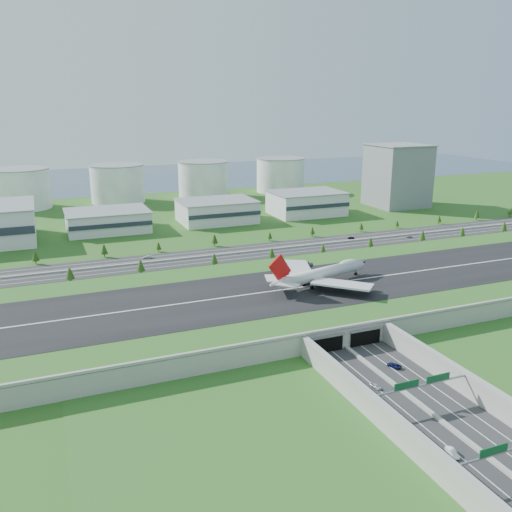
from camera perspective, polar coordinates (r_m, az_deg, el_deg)
name	(u,v)px	position (r m, az deg, el deg)	size (l,w,h in m)	color
ground	(291,305)	(257.14, 3.66, -5.18)	(1200.00, 1200.00, 0.00)	#1E4515
airfield_deck	(291,297)	(255.62, 3.69, -4.32)	(520.00, 100.00, 9.20)	gray
underpass_road	(430,403)	(180.07, 17.86, -14.52)	(38.80, 120.40, 8.00)	#28282B
sign_gantry_near	(422,386)	(181.25, 17.06, -12.96)	(38.70, 0.70, 9.80)	gray
sign_gantry_far	(511,451)	(160.01, 25.25, -18.03)	(38.70, 0.70, 9.80)	gray
north_expressway	(226,254)	(340.86, -3.21, 0.16)	(560.00, 36.00, 0.12)	#28282B
tree_row	(242,247)	(339.94, -1.51, 0.96)	(503.94, 48.58, 8.39)	#3D2819
hangar_mid_a	(108,221)	(417.19, -15.35, 3.59)	(58.00, 42.00, 15.00)	silver
hangar_mid_b	(217,211)	(434.37, -4.15, 4.72)	(58.00, 42.00, 17.00)	silver
hangar_mid_c	(306,203)	(464.37, 5.32, 5.55)	(58.00, 42.00, 19.00)	silver
office_tower	(397,176)	(515.66, 14.65, 8.16)	(46.00, 46.00, 55.00)	slate
fuel_tank_a	(21,189)	(531.57, -23.51, 6.49)	(50.00, 50.00, 35.00)	silver
fuel_tank_b	(118,184)	(535.87, -14.36, 7.37)	(50.00, 50.00, 35.00)	silver
fuel_tank_c	(204,179)	(553.36, -5.54, 8.04)	(50.00, 50.00, 35.00)	silver
fuel_tank_d	(280,175)	(582.84, 2.58, 8.50)	(50.00, 50.00, 35.00)	silver
bay_water	(127,178)	(709.88, -13.39, 7.99)	(1200.00, 260.00, 0.06)	#31455E
boeing_747	(321,273)	(260.45, 6.90, -1.83)	(61.81, 57.70, 19.48)	silver
car_0	(376,386)	(190.36, 12.48, -13.22)	(1.76, 4.36, 1.49)	silver
car_1	(452,453)	(164.67, 19.97, -18.87)	(1.75, 5.01, 1.65)	white
car_2	(394,365)	(205.29, 14.34, -11.09)	(2.48, 5.38, 1.49)	#0D1242
car_5	(351,238)	(384.82, 9.96, 1.90)	(1.60, 4.60, 1.51)	black
car_6	(409,237)	(397.24, 15.82, 1.96)	(2.35, 5.11, 1.42)	#B2B2B7
car_7	(147,257)	(338.18, -11.38, -0.10)	(2.37, 5.83, 1.69)	silver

